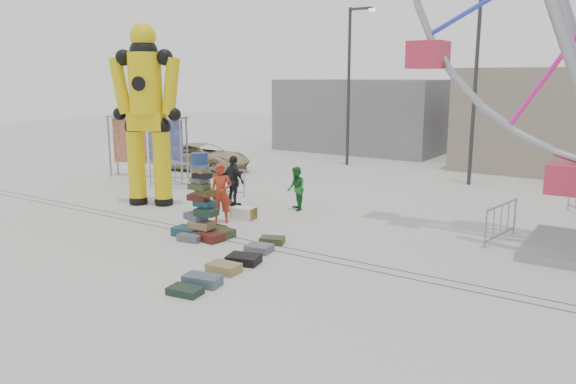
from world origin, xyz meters
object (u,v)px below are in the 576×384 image
Objects in this scene: steamer_trunk at (244,213)px; lamp_post_left at (350,79)px; pedestrian_red at (221,193)px; parked_suv at (203,157)px; suitcase_tower at (202,214)px; crash_test_dummy at (147,109)px; barricade_dummy_c at (221,181)px; banner_scaffold at (147,132)px; pedestrian_black at (234,181)px; barricade_dummy_b at (171,175)px; pedestrian_green at (296,189)px; lamp_post_right at (478,79)px; barricade_dummy_a at (175,173)px; barricade_wheel_front at (501,222)px.

lamp_post_left is at bearing 91.40° from steamer_trunk.
pedestrian_red is 0.40× the size of parked_suv.
crash_test_dummy is at bearing 155.57° from suitcase_tower.
parked_suv is at bearing 127.85° from barricade_dummy_c.
banner_scaffold reaches higher than pedestrian_red.
pedestrian_black is 8.24m from parked_suv.
pedestrian_red reaches higher than barricade_dummy_b.
lamp_post_left is 2.03× the size of banner_scaffold.
lamp_post_left is at bearing 154.80° from pedestrian_green.
crash_test_dummy is 4.30m from barricade_dummy_b.
steamer_trunk is at bearing 151.67° from pedestrian_black.
pedestrian_black is at bearing 116.67° from suitcase_tower.
barricade_dummy_c is (2.73, 0.03, 0.00)m from barricade_dummy_b.
banner_scaffold is 7.49m from pedestrian_black.
lamp_post_right is 1.00× the size of lamp_post_left.
pedestrian_green is at bearing 84.81° from suitcase_tower.
pedestrian_black is at bearing 128.62° from steamer_trunk.
barricade_wheel_front is (13.64, -0.84, 0.00)m from barricade_dummy_a.
barricade_wheel_front is (7.34, 4.40, -0.14)m from suitcase_tower.
suitcase_tower is 3.14× the size of steamer_trunk.
barricade_wheel_front is (13.42, -0.37, 0.00)m from barricade_dummy_b.
pedestrian_red reaches higher than pedestrian_black.
pedestrian_green is 0.83× the size of pedestrian_black.
barricade_wheel_front is 1.31× the size of pedestrian_green.
barricade_dummy_c is (-0.57, -9.65, -3.93)m from lamp_post_left.
pedestrian_black reaches higher than barricade_dummy_b.
banner_scaffold reaches higher than pedestrian_green.
pedestrian_green reaches higher than parked_suv.
barricade_dummy_a is at bearing -32.34° from banner_scaffold.
pedestrian_black is (-1.72, 3.57, 0.22)m from suitcase_tower.
parked_suv is (-7.67, 6.55, 0.48)m from steamer_trunk.
pedestrian_black is (2.70, 1.47, -2.56)m from crash_test_dummy.
banner_scaffold reaches higher than suitcase_tower.
pedestrian_red is at bearing -60.33° from barricade_dummy_c.
barricade_wheel_front is 1.09× the size of pedestrian_black.
barricade_dummy_c is at bearing 43.41° from crash_test_dummy.
barricade_dummy_b is (-10.30, -7.68, -3.93)m from lamp_post_right.
barricade_dummy_a is at bearing 141.19° from suitcase_tower.
barricade_dummy_a and barricade_wheel_front have the same top height.
suitcase_tower is 5.85m from barricade_dummy_c.
crash_test_dummy reaches higher than steamer_trunk.
pedestrian_black reaches higher than parked_suv.
barricade_wheel_front is 6.88m from pedestrian_green.
barricade_dummy_c is 1.09× the size of pedestrian_black.
crash_test_dummy is at bearing -73.47° from barricade_dummy_b.
pedestrian_red reaches higher than barricade_dummy_a.
suitcase_tower is 1.24× the size of barricade_wheel_front.
crash_test_dummy is 8.37× the size of steamer_trunk.
pedestrian_black is at bearing -47.60° from barricade_dummy_c.
suitcase_tower is 1.71m from pedestrian_red.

